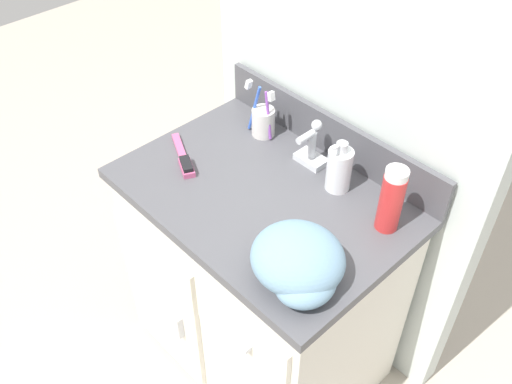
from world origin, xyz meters
TOP-DOWN VIEW (x-y plane):
  - ground_plane at (0.00, 0.00)m, footprint 6.00×6.00m
  - wall_back at (0.00, 0.32)m, footprint 0.96×0.08m
  - vanity at (-0.00, -0.00)m, footprint 0.78×0.56m
  - backsplash at (0.00, 0.26)m, footprint 0.78×0.02m
  - sink_faucet at (0.00, 0.19)m, footprint 0.09×0.09m
  - toothbrush_cup at (-0.19, 0.18)m, footprint 0.10×0.07m
  - soap_dispenser at (0.12, 0.16)m, footprint 0.07×0.07m
  - shaving_cream_can at (0.30, 0.14)m, footprint 0.06×0.06m
  - hairbrush at (-0.24, -0.08)m, footprint 0.19×0.11m
  - hand_towel at (0.27, -0.14)m, footprint 0.23×0.21m

SIDE VIEW (x-z plane):
  - ground_plane at x=0.00m, z-range 0.00..0.00m
  - vanity at x=0.00m, z-range 0.02..0.77m
  - hairbrush at x=-0.24m, z-range 0.75..0.77m
  - toothbrush_cup at x=-0.19m, z-range 0.71..0.89m
  - sink_faucet at x=0.00m, z-range 0.73..0.87m
  - hand_towel at x=0.27m, z-range 0.75..0.86m
  - backsplash at x=0.00m, z-range 0.75..0.87m
  - soap_dispenser at x=0.12m, z-range 0.74..0.89m
  - shaving_cream_can at x=0.30m, z-range 0.75..0.93m
  - wall_back at x=0.00m, z-range 0.00..2.20m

